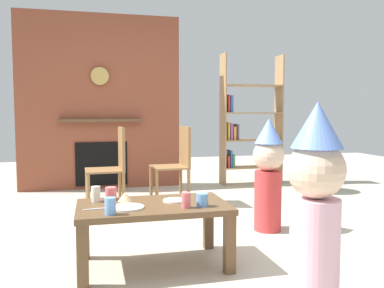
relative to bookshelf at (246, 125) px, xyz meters
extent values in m
plane|color=#BCB29E|center=(-1.47, -2.40, -0.87)|extent=(12.00, 12.00, 0.00)
cube|color=brown|center=(-2.09, 0.20, 0.33)|extent=(2.20, 0.18, 2.40)
cube|color=black|center=(-2.09, 0.10, -0.52)|extent=(0.70, 0.02, 0.60)
cube|color=brown|center=(-2.09, 0.06, 0.08)|extent=(1.10, 0.10, 0.04)
cylinder|color=tan|center=(-2.09, 0.08, 0.68)|extent=(0.24, 0.04, 0.24)
cube|color=#9E7A51|center=(-0.36, 0.00, 0.08)|extent=(0.02, 0.28, 1.90)
cube|color=#9E7A51|center=(0.52, 0.00, 0.08)|extent=(0.02, 0.28, 1.90)
cube|color=#9E7A51|center=(0.08, 0.00, -0.62)|extent=(0.86, 0.28, 0.02)
cube|color=#9E7A51|center=(0.08, 0.00, -0.22)|extent=(0.86, 0.28, 0.02)
cube|color=#9E7A51|center=(0.08, 0.00, 0.18)|extent=(0.86, 0.28, 0.02)
cube|color=#9E7A51|center=(0.08, 0.00, 0.58)|extent=(0.86, 0.28, 0.02)
cube|color=#B23333|center=(-0.30, 0.00, -0.53)|extent=(0.03, 0.20, 0.17)
cube|color=#3359A5|center=(-0.26, 0.00, -0.49)|extent=(0.03, 0.20, 0.25)
cube|color=#3F8C4C|center=(-0.22, 0.00, -0.51)|extent=(0.03, 0.20, 0.19)
cube|color=gold|center=(-0.30, 0.00, -0.08)|extent=(0.03, 0.20, 0.26)
cube|color=#8C4C99|center=(-0.26, 0.00, -0.09)|extent=(0.04, 0.20, 0.24)
cube|color=#D87F3F|center=(-0.21, 0.00, -0.11)|extent=(0.04, 0.20, 0.19)
cube|color=#4C4C51|center=(-0.16, 0.00, -0.09)|extent=(0.03, 0.20, 0.23)
cube|color=#B23333|center=(-0.30, 0.00, 0.32)|extent=(0.03, 0.20, 0.25)
cube|color=#3359A5|center=(-0.26, 0.00, 0.31)|extent=(0.04, 0.20, 0.24)
cube|color=brown|center=(-1.80, -2.85, -0.46)|extent=(1.03, 0.60, 0.04)
cube|color=brown|center=(-2.27, -3.11, -0.67)|extent=(0.07, 0.07, 0.39)
cube|color=brown|center=(-1.34, -3.11, -0.67)|extent=(0.07, 0.07, 0.39)
cube|color=brown|center=(-2.27, -2.60, -0.67)|extent=(0.07, 0.07, 0.39)
cube|color=brown|center=(-1.34, -2.60, -0.67)|extent=(0.07, 0.07, 0.39)
cylinder|color=#669EE0|center=(-1.49, -3.00, -0.39)|extent=(0.08, 0.08, 0.09)
cylinder|color=#E5666B|center=(-2.08, -2.65, -0.39)|extent=(0.08, 0.08, 0.09)
cylinder|color=#669EE0|center=(-2.10, -3.08, -0.38)|extent=(0.07, 0.07, 0.11)
cylinder|color=silver|center=(-2.19, -2.69, -0.38)|extent=(0.06, 0.06, 0.11)
cylinder|color=#E5666B|center=(-1.61, -3.02, -0.39)|extent=(0.06, 0.06, 0.10)
cylinder|color=white|center=(-1.64, -2.80, -0.43)|extent=(0.17, 0.17, 0.01)
cylinder|color=white|center=(-1.99, -2.93, -0.43)|extent=(0.22, 0.22, 0.01)
cone|color=#EAC68C|center=(-1.98, -2.71, -0.41)|extent=(0.10, 0.10, 0.06)
cube|color=silver|center=(-2.20, -2.92, -0.43)|extent=(0.15, 0.04, 0.01)
cylinder|color=#EAB2C6|center=(-1.04, -3.65, -0.57)|extent=(0.27, 0.27, 0.60)
sphere|color=beige|center=(-1.04, -3.65, -0.11)|extent=(0.31, 0.31, 0.31)
cone|color=#668CE5|center=(-1.04, -3.65, 0.13)|extent=(0.28, 0.28, 0.25)
cylinder|color=#D13838|center=(-0.68, -2.27, -0.60)|extent=(0.24, 0.24, 0.54)
sphere|color=beige|center=(-0.68, -2.27, -0.19)|extent=(0.28, 0.28, 0.28)
cone|color=#668CE5|center=(-0.68, -2.27, 0.03)|extent=(0.25, 0.25, 0.22)
cube|color=olive|center=(-2.08, -1.17, -0.43)|extent=(0.42, 0.42, 0.02)
cube|color=olive|center=(-1.90, -1.16, -0.19)|extent=(0.05, 0.40, 0.45)
cylinder|color=olive|center=(-2.27, -1.00, -0.65)|extent=(0.04, 0.04, 0.43)
cylinder|color=olive|center=(-2.26, -1.36, -0.65)|extent=(0.04, 0.04, 0.43)
cylinder|color=olive|center=(-1.91, -0.98, -0.65)|extent=(0.04, 0.04, 0.43)
cylinder|color=olive|center=(-1.90, -1.34, -0.65)|extent=(0.04, 0.04, 0.43)
cube|color=olive|center=(-1.36, -1.09, -0.43)|extent=(0.41, 0.41, 0.02)
cube|color=olive|center=(-1.18, -1.08, -0.19)|extent=(0.04, 0.40, 0.45)
cylinder|color=olive|center=(-1.55, -0.92, -0.65)|extent=(0.04, 0.04, 0.43)
cylinder|color=olive|center=(-1.53, -1.28, -0.65)|extent=(0.04, 0.04, 0.43)
cylinder|color=olive|center=(-1.19, -0.90, -0.65)|extent=(0.04, 0.04, 0.43)
cylinder|color=olive|center=(-1.17, -1.26, -0.65)|extent=(0.04, 0.04, 0.43)
cylinder|color=#9E5B42|center=(0.65, -0.75, -0.77)|extent=(0.27, 0.27, 0.20)
sphere|color=#337438|center=(0.65, -0.75, -0.45)|extent=(0.51, 0.51, 0.51)
camera|label=1|loc=(-2.20, -5.57, 0.20)|focal=37.77mm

